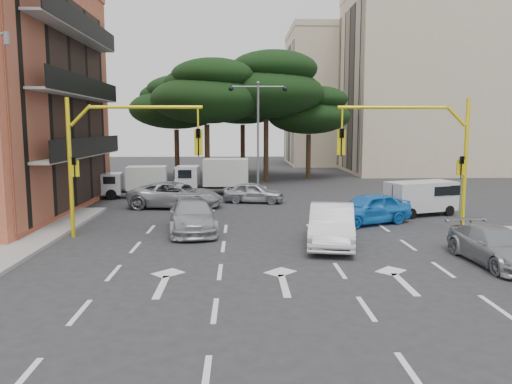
% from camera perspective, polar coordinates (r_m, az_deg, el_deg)
% --- Properties ---
extents(ground, '(120.00, 120.00, 0.00)m').
position_cam_1_polar(ground, '(20.19, 1.96, -6.21)').
color(ground, '#28282B').
rests_on(ground, ground).
extents(median_strip, '(1.40, 6.00, 0.15)m').
position_cam_1_polar(median_strip, '(35.91, 0.23, -0.02)').
color(median_strip, gray).
rests_on(median_strip, ground).
extents(apartment_beige_near, '(20.20, 12.15, 18.70)m').
position_cam_1_polar(apartment_beige_near, '(55.98, 20.89, 11.71)').
color(apartment_beige_near, '#C9B597').
rests_on(apartment_beige_near, ground).
extents(apartment_beige_far, '(16.20, 12.15, 16.70)m').
position_cam_1_polar(apartment_beige_far, '(65.25, 10.91, 10.52)').
color(apartment_beige_far, '#C9B597').
rests_on(apartment_beige_far, ground).
extents(pine_left_near, '(9.15, 9.15, 10.23)m').
position_cam_1_polar(pine_left_near, '(41.70, -5.61, 11.36)').
color(pine_left_near, '#382616').
rests_on(pine_left_near, ground).
extents(pine_center, '(9.98, 9.98, 11.16)m').
position_cam_1_polar(pine_center, '(43.73, 1.25, 12.12)').
color(pine_center, '#382616').
rests_on(pine_center, ground).
extents(pine_left_far, '(8.32, 8.32, 9.30)m').
position_cam_1_polar(pine_left_far, '(45.92, -9.07, 10.08)').
color(pine_left_far, '#382616').
rests_on(pine_left_far, ground).
extents(pine_right, '(7.49, 7.49, 8.37)m').
position_cam_1_polar(pine_right, '(45.99, 6.15, 9.26)').
color(pine_right, '#382616').
rests_on(pine_right, ground).
extents(pine_back, '(9.15, 9.15, 10.23)m').
position_cam_1_polar(pine_back, '(48.61, -1.48, 10.84)').
color(pine_back, '#382616').
rests_on(pine_back, ground).
extents(signal_mast_right, '(5.79, 0.37, 6.00)m').
position_cam_1_polar(signal_mast_right, '(23.07, 18.83, 4.86)').
color(signal_mast_right, yellow).
rests_on(signal_mast_right, ground).
extents(signal_mast_left, '(5.79, 0.37, 6.00)m').
position_cam_1_polar(signal_mast_left, '(22.26, -16.19, 4.89)').
color(signal_mast_left, yellow).
rests_on(signal_mast_left, ground).
extents(street_lamp_center, '(4.16, 0.36, 7.77)m').
position_cam_1_polar(street_lamp_center, '(35.60, 0.24, 8.55)').
color(street_lamp_center, slate).
rests_on(street_lamp_center, median_strip).
extents(car_white_hatch, '(2.62, 5.23, 1.65)m').
position_cam_1_polar(car_white_hatch, '(20.49, 8.63, -3.74)').
color(car_white_hatch, white).
rests_on(car_white_hatch, ground).
extents(car_blue_compact, '(4.80, 3.52, 1.52)m').
position_cam_1_polar(car_blue_compact, '(25.21, 12.72, -1.87)').
color(car_blue_compact, blue).
rests_on(car_blue_compact, ground).
extents(car_silver_wagon, '(2.71, 5.31, 1.47)m').
position_cam_1_polar(car_silver_wagon, '(23.01, -7.28, -2.69)').
color(car_silver_wagon, '#A7ABAF').
rests_on(car_silver_wagon, ground).
extents(car_silver_cross_a, '(5.75, 3.15, 1.53)m').
position_cam_1_polar(car_silver_cross_a, '(29.86, -9.16, -0.33)').
color(car_silver_cross_a, '#A3A5AB').
rests_on(car_silver_cross_a, ground).
extents(car_silver_cross_b, '(4.01, 2.20, 1.29)m').
position_cam_1_polar(car_silver_cross_b, '(31.43, -0.26, -0.05)').
color(car_silver_cross_b, '#AAADB3').
rests_on(car_silver_cross_b, ground).
extents(car_silver_parked, '(2.12, 4.57, 1.29)m').
position_cam_1_polar(car_silver_parked, '(19.43, 25.66, -5.55)').
color(car_silver_parked, '#94959B').
rests_on(car_silver_parked, ground).
extents(van_white, '(4.08, 2.81, 1.87)m').
position_cam_1_polar(van_white, '(28.45, 18.33, -0.66)').
color(van_white, silver).
rests_on(van_white, ground).
extents(box_truck_a, '(4.45, 2.17, 2.12)m').
position_cam_1_polar(box_truck_a, '(34.49, -13.64, 1.10)').
color(box_truck_a, silver).
rests_on(box_truck_a, ground).
extents(box_truck_b, '(5.20, 2.30, 2.53)m').
position_cam_1_polar(box_truck_b, '(35.29, -4.93, 1.76)').
color(box_truck_b, silver).
rests_on(box_truck_b, ground).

